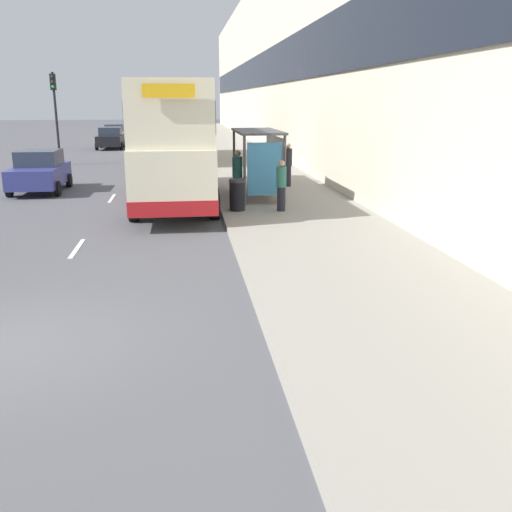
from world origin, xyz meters
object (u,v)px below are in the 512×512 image
object	(u,v)px
car_2	(111,138)
pedestrian_1	(280,164)
double_decker_bus_near	(173,140)
traffic_light_far_kerb	(55,104)
car_3	(115,134)
pedestrian_2	(281,185)
pedestrian_3	(237,175)
car_1	(40,171)
litter_bin	(237,195)
pedestrian_at_shelter	(288,164)
bus_shelter	(263,151)
car_0	(181,123)
double_decker_bus_ahead	(176,124)

from	to	relation	value
car_2	pedestrian_1	size ratio (longest dim) A/B	2.51
double_decker_bus_near	traffic_light_far_kerb	world-z (taller)	traffic_light_far_kerb
car_2	traffic_light_far_kerb	xyz separation A→B (m)	(-1.64, -11.60, 2.69)
car_2	car_3	world-z (taller)	car_2
pedestrian_2	pedestrian_3	distance (m)	2.38
car_1	pedestrian_3	distance (m)	8.92
car_3	litter_bin	size ratio (longest dim) A/B	4.02
car_3	car_2	bearing A→B (deg)	93.01
traffic_light_far_kerb	pedestrian_1	bearing A→B (deg)	-41.46
car_1	pedestrian_at_shelter	distance (m)	10.37
double_decker_bus_near	car_3	distance (m)	31.99
pedestrian_2	traffic_light_far_kerb	size ratio (longest dim) A/B	0.32
bus_shelter	car_0	world-z (taller)	bus_shelter
car_0	pedestrian_at_shelter	world-z (taller)	pedestrian_at_shelter
bus_shelter	traffic_light_far_kerb	bearing A→B (deg)	126.27
litter_bin	double_decker_bus_ahead	bearing A→B (deg)	96.70
double_decker_bus_near	pedestrian_2	bearing A→B (deg)	-39.66
double_decker_bus_ahead	car_1	size ratio (longest dim) A/B	2.71
car_3	traffic_light_far_kerb	size ratio (longest dim) A/B	0.80
car_3	pedestrian_at_shelter	bearing A→B (deg)	109.68
car_3	pedestrian_3	distance (m)	33.29
car_2	pedestrian_3	world-z (taller)	pedestrian_3
car_1	car_3	distance (m)	28.13
car_1	pedestrian_1	bearing A→B (deg)	-178.17
car_1	pedestrian_1	size ratio (longest dim) A/B	2.48
car_2	pedestrian_3	distance (m)	27.32
car_3	litter_bin	distance (m)	34.95
double_decker_bus_ahead	litter_bin	distance (m)	18.01
double_decker_bus_near	pedestrian_3	size ratio (longest dim) A/B	5.77
double_decker_bus_near	car_0	distance (m)	54.46
double_decker_bus_ahead	car_1	distance (m)	13.16
car_0	pedestrian_2	world-z (taller)	car_0
double_decker_bus_ahead	pedestrian_2	xyz separation A→B (m)	(3.53, -18.08, -1.29)
pedestrian_at_shelter	pedestrian_3	xyz separation A→B (m)	(-2.49, -3.54, 0.01)
car_2	car_3	bearing A→B (deg)	-86.99
car_0	pedestrian_1	distance (m)	50.96
car_3	pedestrian_at_shelter	distance (m)	30.60
car_0	car_3	bearing A→B (deg)	-104.40
pedestrian_1	litter_bin	bearing A→B (deg)	-111.68
pedestrian_at_shelter	pedestrian_2	bearing A→B (deg)	-102.52
car_3	pedestrian_1	world-z (taller)	pedestrian_1
bus_shelter	pedestrian_3	world-z (taller)	bus_shelter
pedestrian_at_shelter	litter_bin	xyz separation A→B (m)	(-2.67, -5.29, -0.40)
litter_bin	car_1	bearing A→B (deg)	142.10
car_0	pedestrian_at_shelter	xyz separation A→B (m)	(4.41, -51.80, 0.17)
car_1	pedestrian_2	size ratio (longest dim) A/B	2.38
double_decker_bus_near	pedestrian_2	distance (m)	4.74
double_decker_bus_near	pedestrian_at_shelter	bearing A→B (deg)	29.15
pedestrian_at_shelter	car_3	bearing A→B (deg)	109.68
pedestrian_1	double_decker_bus_ahead	bearing A→B (deg)	111.77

